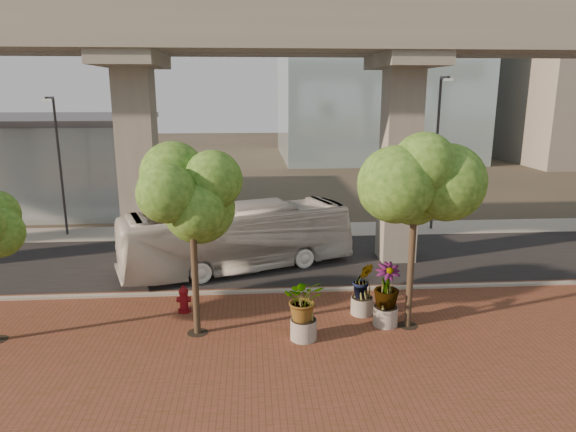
{
  "coord_description": "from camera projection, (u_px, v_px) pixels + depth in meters",
  "views": [
    {
      "loc": [
        -0.97,
        -21.45,
        8.0
      ],
      "look_at": [
        0.65,
        0.5,
        2.62
      ],
      "focal_mm": 32.0,
      "sensor_mm": 36.0,
      "label": 1
    }
  ],
  "objects": [
    {
      "name": "street_tree_near_west",
      "position": [
        192.0,
        202.0,
        16.23
      ],
      "size": [
        3.72,
        3.72,
        6.22
      ],
      "color": "#463628",
      "rests_on": "ground"
    },
    {
      "name": "asphalt_road",
      "position": [
        272.0,
        261.0,
        24.69
      ],
      "size": [
        90.0,
        8.0,
        0.04
      ],
      "primitive_type": "cube",
      "color": "black",
      "rests_on": "ground"
    },
    {
      "name": "curb_strip",
      "position": [
        277.0,
        292.0,
        20.8
      ],
      "size": [
        70.0,
        0.25,
        0.16
      ],
      "primitive_type": "cube",
      "color": "#9E9B93",
      "rests_on": "ground"
    },
    {
      "name": "streetlamp_east",
      "position": [
        437.0,
        143.0,
        29.15
      ],
      "size": [
        0.43,
        1.27,
        8.73
      ],
      "color": "#323338",
      "rests_on": "ground"
    },
    {
      "name": "transit_bus",
      "position": [
        238.0,
        239.0,
        23.26
      ],
      "size": [
        10.84,
        5.92,
        2.96
      ],
      "primitive_type": "imported",
      "rotation": [
        0.0,
        0.0,
        1.91
      ],
      "color": "silver",
      "rests_on": "ground"
    },
    {
      "name": "ground",
      "position": [
        274.0,
        276.0,
        22.75
      ],
      "size": [
        160.0,
        160.0,
        0.0
      ],
      "primitive_type": "plane",
      "color": "#363327",
      "rests_on": "ground"
    },
    {
      "name": "transit_viaduct",
      "position": [
        271.0,
        107.0,
        22.96
      ],
      "size": [
        72.0,
        5.6,
        12.4
      ],
      "color": "gray",
      "rests_on": "ground"
    },
    {
      "name": "planter_left",
      "position": [
        363.0,
        283.0,
        18.5
      ],
      "size": [
        1.8,
        1.8,
        1.98
      ],
      "color": "#9A948B",
      "rests_on": "ground"
    },
    {
      "name": "fire_hydrant",
      "position": [
        184.0,
        299.0,
        18.84
      ],
      "size": [
        0.51,
        0.46,
        1.02
      ],
      "color": "maroon",
      "rests_on": "ground"
    },
    {
      "name": "streetlamp_west",
      "position": [
        59.0,
        157.0,
        28.03
      ],
      "size": [
        0.38,
        1.11,
        7.67
      ],
      "color": "#313036",
      "rests_on": "ground"
    },
    {
      "name": "far_sidewalk",
      "position": [
        268.0,
        231.0,
        30.01
      ],
      "size": [
        90.0,
        3.0,
        0.06
      ],
      "primitive_type": "cube",
      "color": "#9E9B93",
      "rests_on": "ground"
    },
    {
      "name": "brick_plaza",
      "position": [
        287.0,
        371.0,
        15.0
      ],
      "size": [
        70.0,
        13.0,
        0.06
      ],
      "primitive_type": "cube",
      "color": "brown",
      "rests_on": "ground"
    },
    {
      "name": "street_tree_near_east",
      "position": [
        416.0,
        187.0,
        16.65
      ],
      "size": [
        3.82,
        3.82,
        6.68
      ],
      "color": "#463628",
      "rests_on": "ground"
    },
    {
      "name": "planter_front",
      "position": [
        304.0,
        302.0,
        16.59
      ],
      "size": [
        1.93,
        1.93,
        2.12
      ],
      "color": "#A4A194",
      "rests_on": "ground"
    },
    {
      "name": "planter_right",
      "position": [
        387.0,
        288.0,
        17.58
      ],
      "size": [
        2.09,
        2.09,
        2.23
      ],
      "color": "#A59F95",
      "rests_on": "ground"
    }
  ]
}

